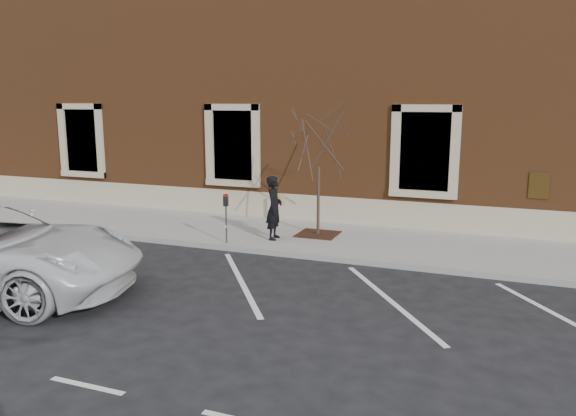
% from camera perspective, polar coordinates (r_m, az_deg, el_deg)
% --- Properties ---
extents(ground, '(120.00, 120.00, 0.00)m').
position_cam_1_polar(ground, '(14.10, -0.88, -4.83)').
color(ground, '#28282B').
rests_on(ground, ground).
extents(sidewalk_near, '(40.00, 3.50, 0.15)m').
position_cam_1_polar(sidewalk_near, '(15.66, 1.52, -2.94)').
color(sidewalk_near, '#A7A29D').
rests_on(sidewalk_near, ground).
extents(curb_near, '(40.00, 0.12, 0.15)m').
position_cam_1_polar(curb_near, '(14.03, -0.96, -4.58)').
color(curb_near, '#9E9E99').
rests_on(curb_near, ground).
extents(parking_stripes, '(28.00, 4.40, 0.01)m').
position_cam_1_polar(parking_stripes, '(12.18, -4.79, -7.43)').
color(parking_stripes, silver).
rests_on(parking_stripes, ground).
extents(building_civic, '(40.00, 8.62, 8.00)m').
position_cam_1_polar(building_civic, '(20.95, 7.20, 11.32)').
color(building_civic, brown).
rests_on(building_civic, ground).
extents(man, '(0.47, 0.66, 1.70)m').
position_cam_1_polar(man, '(14.93, -1.41, 0.02)').
color(man, black).
rests_on(man, sidewalk_near).
extents(parking_meter, '(0.12, 0.09, 1.29)m').
position_cam_1_polar(parking_meter, '(14.59, -6.32, -0.12)').
color(parking_meter, '#595B60').
rests_on(parking_meter, sidewalk_near).
extents(tree_grate, '(1.08, 1.08, 0.03)m').
position_cam_1_polar(tree_grate, '(15.61, 3.06, -2.66)').
color(tree_grate, '#381A12').
rests_on(tree_grate, sidewalk_near).
extents(sapling, '(2.06, 2.06, 3.44)m').
position_cam_1_polar(sapling, '(15.23, 3.15, 6.11)').
color(sapling, '#443029').
rests_on(sapling, sidewalk_near).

